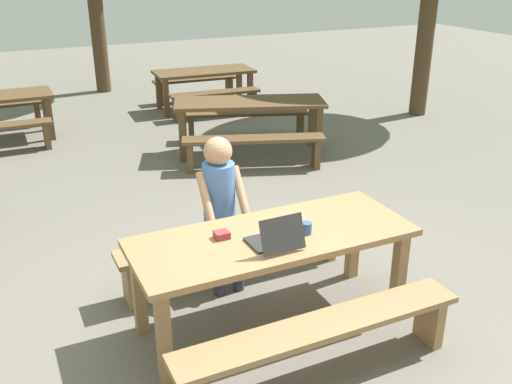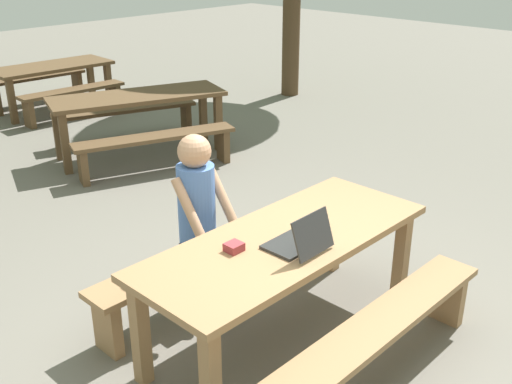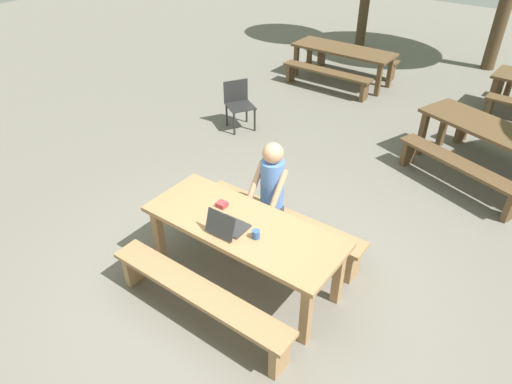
# 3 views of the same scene
# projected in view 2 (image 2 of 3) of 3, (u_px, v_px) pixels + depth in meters

# --- Properties ---
(ground_plane) EXTENTS (30.00, 30.00, 0.00)m
(ground_plane) POSITION_uv_depth(u_px,v_px,m) (284.00, 335.00, 4.29)
(ground_plane) COLOR slate
(picnic_table_front) EXTENTS (2.13, 0.84, 0.78)m
(picnic_table_front) POSITION_uv_depth(u_px,v_px,m) (285.00, 251.00, 4.02)
(picnic_table_front) COLOR #9E754C
(picnic_table_front) RESTS_ON ground
(bench_near) EXTENTS (2.10, 0.30, 0.45)m
(bench_near) POSITION_uv_depth(u_px,v_px,m) (374.00, 338.00, 3.69)
(bench_near) COLOR #9E754C
(bench_near) RESTS_ON ground
(bench_far) EXTENTS (2.10, 0.30, 0.45)m
(bench_far) POSITION_uv_depth(u_px,v_px,m) (213.00, 256.00, 4.61)
(bench_far) COLOR #9E754C
(bench_far) RESTS_ON ground
(laptop) EXTENTS (0.34, 0.35, 0.26)m
(laptop) POSITION_uv_depth(u_px,v_px,m) (300.00, 240.00, 3.80)
(laptop) COLOR #2D2D2D
(laptop) RESTS_ON picnic_table_front
(small_pouch) EXTENTS (0.11, 0.10, 0.05)m
(small_pouch) POSITION_uv_depth(u_px,v_px,m) (234.00, 247.00, 3.80)
(small_pouch) COLOR #993338
(small_pouch) RESTS_ON picnic_table_front
(coffee_mug) EXTENTS (0.08, 0.08, 0.09)m
(coffee_mug) POSITION_uv_depth(u_px,v_px,m) (320.00, 224.00, 4.05)
(coffee_mug) COLOR #335693
(coffee_mug) RESTS_ON picnic_table_front
(person_seated) EXTENTS (0.38, 0.39, 1.34)m
(person_seated) POSITION_uv_depth(u_px,v_px,m) (200.00, 211.00, 4.33)
(person_seated) COLOR #333847
(person_seated) RESTS_ON ground
(picnic_table_rear) EXTENTS (2.23, 1.40, 0.78)m
(picnic_table_rear) POSITION_uv_depth(u_px,v_px,m) (138.00, 104.00, 7.48)
(picnic_table_rear) COLOR brown
(picnic_table_rear) RESTS_ON ground
(bench_rear_south) EXTENTS (1.88, 0.93, 0.45)m
(bench_rear_south) POSITION_uv_depth(u_px,v_px,m) (156.00, 144.00, 7.06)
(bench_rear_south) COLOR brown
(bench_rear_south) RESTS_ON ground
(bench_rear_north) EXTENTS (1.88, 0.93, 0.45)m
(bench_rear_north) POSITION_uv_depth(u_px,v_px,m) (126.00, 115.00, 8.15)
(bench_rear_north) COLOR brown
(bench_rear_north) RESTS_ON ground
(picnic_table_distant) EXTENTS (1.82, 0.87, 0.71)m
(picnic_table_distant) POSITION_uv_depth(u_px,v_px,m) (52.00, 72.00, 9.41)
(picnic_table_distant) COLOR brown
(picnic_table_distant) RESTS_ON ground
(bench_distant_south) EXTENTS (1.62, 0.39, 0.45)m
(bench_distant_south) POSITION_uv_depth(u_px,v_px,m) (73.00, 97.00, 9.10)
(bench_distant_south) COLOR brown
(bench_distant_south) RESTS_ON ground
(bench_distant_north) EXTENTS (1.62, 0.39, 0.45)m
(bench_distant_north) POSITION_uv_depth(u_px,v_px,m) (37.00, 83.00, 9.94)
(bench_distant_north) COLOR brown
(bench_distant_north) RESTS_ON ground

